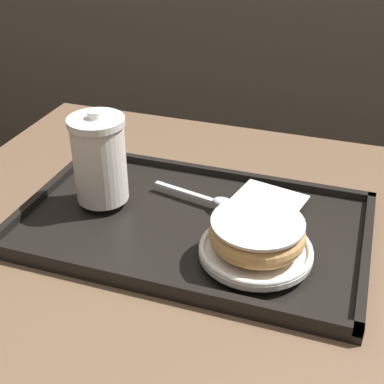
% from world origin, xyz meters
% --- Properties ---
extents(cafe_table, '(0.83, 0.80, 0.70)m').
position_xyz_m(cafe_table, '(0.00, 0.00, 0.53)').
color(cafe_table, brown).
rests_on(cafe_table, ground_plane).
extents(serving_tray, '(0.50, 0.30, 0.02)m').
position_xyz_m(serving_tray, '(0.01, 0.03, 0.71)').
color(serving_tray, black).
rests_on(serving_tray, cafe_table).
extents(napkin_paper, '(0.12, 0.11, 0.00)m').
position_xyz_m(napkin_paper, '(0.11, 0.10, 0.73)').
color(napkin_paper, white).
rests_on(napkin_paper, serving_tray).
extents(coffee_cup_front, '(0.08, 0.08, 0.14)m').
position_xyz_m(coffee_cup_front, '(-0.13, 0.03, 0.79)').
color(coffee_cup_front, white).
rests_on(coffee_cup_front, serving_tray).
extents(plate_with_chocolate_donut, '(0.15, 0.15, 0.01)m').
position_xyz_m(plate_with_chocolate_donut, '(0.12, -0.03, 0.73)').
color(plate_with_chocolate_donut, white).
rests_on(plate_with_chocolate_donut, serving_tray).
extents(donut_chocolate_glazed, '(0.12, 0.12, 0.04)m').
position_xyz_m(donut_chocolate_glazed, '(0.12, -0.03, 0.76)').
color(donut_chocolate_glazed, tan).
rests_on(donut_chocolate_glazed, plate_with_chocolate_donut).
extents(spoon, '(0.14, 0.05, 0.01)m').
position_xyz_m(spoon, '(0.03, 0.08, 0.73)').
color(spoon, silver).
rests_on(spoon, serving_tray).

